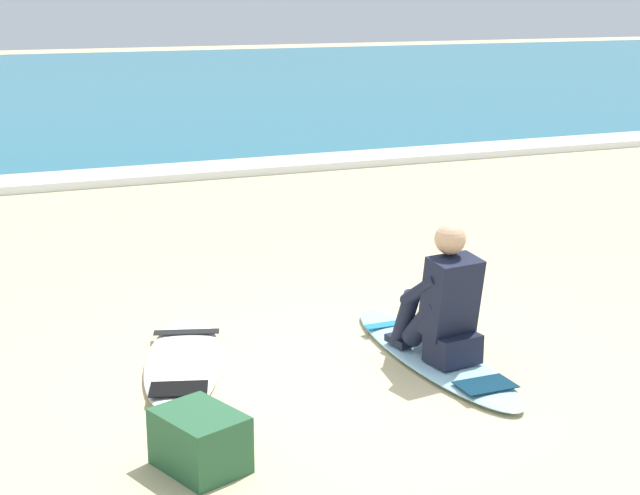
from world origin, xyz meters
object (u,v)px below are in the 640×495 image
surfboard_main (433,354)px  surfer_seated (443,306)px  surfboard_spare_near (183,361)px  beach_bag (200,441)px

surfboard_main → surfer_seated: surfer_seated is taller
surfer_seated → surfboard_spare_near: 1.81m
beach_bag → surfboard_spare_near: bearing=78.6°
surfboard_main → surfboard_spare_near: size_ratio=1.16×
surfboard_main → beach_bag: 2.14m
surfboard_main → beach_bag: size_ratio=4.39×
surfboard_spare_near → beach_bag: 1.48m
surfboard_main → surfboard_spare_near: bearing=161.5°
surfer_seated → beach_bag: size_ratio=1.97×
surfer_seated → surfboard_spare_near: size_ratio=0.52×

